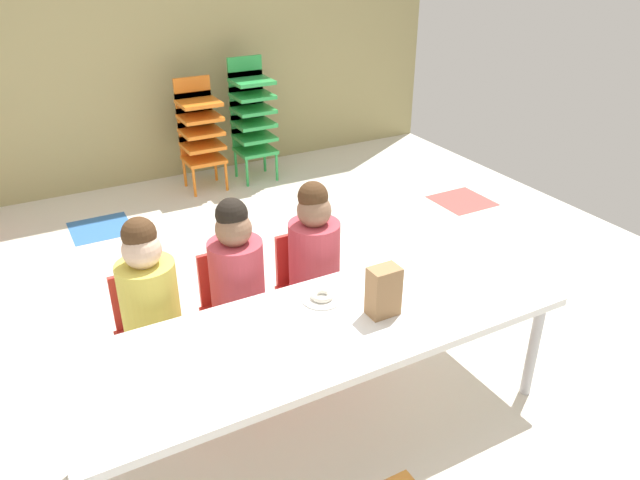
{
  "coord_description": "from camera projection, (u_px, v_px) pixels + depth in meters",
  "views": [
    {
      "loc": [
        -0.96,
        -2.53,
        2.01
      ],
      "look_at": [
        0.16,
        -0.49,
        0.8
      ],
      "focal_mm": 34.01,
      "sensor_mm": 36.0,
      "label": 1
    }
  ],
  "objects": [
    {
      "name": "seated_child_far_right",
      "position": [
        313.0,
        251.0,
        3.04
      ],
      "size": [
        0.32,
        0.31,
        0.92
      ],
      "color": "red",
      "rests_on": "ground_plane"
    },
    {
      "name": "kid_chair_green_stack",
      "position": [
        252.0,
        114.0,
        5.17
      ],
      "size": [
        0.32,
        0.3,
        1.04
      ],
      "color": "green",
      "rests_on": "ground_plane"
    },
    {
      "name": "paper_plate_near_edge",
      "position": [
        322.0,
        299.0,
        2.66
      ],
      "size": [
        0.18,
        0.18,
        0.01
      ],
      "primitive_type": "cylinder",
      "color": "white",
      "rests_on": "craft_table"
    },
    {
      "name": "paper_bag_brown",
      "position": [
        384.0,
        291.0,
        2.52
      ],
      "size": [
        0.13,
        0.09,
        0.22
      ],
      "primitive_type": "cube",
      "color": "#9E754C",
      "rests_on": "craft_table"
    },
    {
      "name": "craft_table",
      "position": [
        323.0,
        333.0,
        2.51
      ],
      "size": [
        2.08,
        0.68,
        0.55
      ],
      "color": "white",
      "rests_on": "ground_plane"
    },
    {
      "name": "ground_plane",
      "position": [
        252.0,
        341.0,
        3.3
      ],
      "size": [
        5.92,
        5.26,
        0.02
      ],
      "color": "silver"
    },
    {
      "name": "seated_child_near_camera",
      "position": [
        148.0,
        294.0,
        2.69
      ],
      "size": [
        0.32,
        0.31,
        0.92
      ],
      "color": "red",
      "rests_on": "ground_plane"
    },
    {
      "name": "donut_powdered_on_plate",
      "position": [
        322.0,
        295.0,
        2.65
      ],
      "size": [
        0.1,
        0.1,
        0.03
      ],
      "primitive_type": "torus",
      "color": "white",
      "rests_on": "craft_table"
    },
    {
      "name": "kid_chair_orange_stack",
      "position": [
        199.0,
        128.0,
        5.0
      ],
      "size": [
        0.32,
        0.3,
        0.92
      ],
      "color": "orange",
      "rests_on": "ground_plane"
    },
    {
      "name": "back_wall",
      "position": [
        110.0,
        15.0,
        4.71
      ],
      "size": [
        5.92,
        0.1,
        2.78
      ],
      "primitive_type": "cube",
      "color": "tan",
      "rests_on": "ground_plane"
    },
    {
      "name": "seated_child_middle_seat",
      "position": [
        236.0,
        271.0,
        2.86
      ],
      "size": [
        0.32,
        0.31,
        0.92
      ],
      "color": "red",
      "rests_on": "ground_plane"
    }
  ]
}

